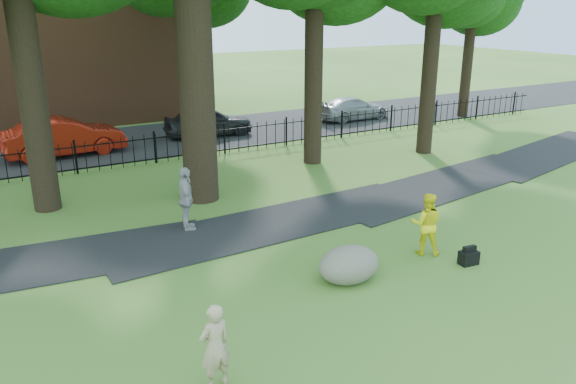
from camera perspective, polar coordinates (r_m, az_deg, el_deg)
ground at (r=12.76m, az=3.02°, el=-9.74°), size 120.00×120.00×0.00m
footpath at (r=16.27m, az=-1.42°, el=-3.24°), size 36.07×3.85×0.03m
street at (r=26.83m, az=-15.77°, el=4.85°), size 80.00×7.00×0.02m
iron_fence at (r=22.93m, az=-13.36°, el=4.33°), size 44.00×0.04×1.20m
woman at (r=9.53m, az=-7.43°, el=-15.29°), size 0.61×0.45×1.52m
man at (r=14.52m, az=13.87°, el=-3.16°), size 0.99×0.97×1.61m
pedestrian at (r=15.78m, az=-10.32°, el=-0.73°), size 0.66×1.14×1.82m
boulder at (r=13.00m, az=6.21°, el=-7.12°), size 1.71×1.44×0.87m
backpack at (r=14.46m, az=17.87°, el=-6.37°), size 0.49×0.34×0.34m
red_bag at (r=13.79m, az=5.86°, el=-6.99°), size 0.39×0.29×0.24m
red_sedan at (r=25.19m, az=-21.81°, el=5.21°), size 4.91×1.95×1.59m
grey_car at (r=27.31m, az=-8.10°, el=7.13°), size 4.32×2.08×1.42m
silver_car at (r=31.21m, az=6.60°, el=8.43°), size 4.25×1.81×1.22m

